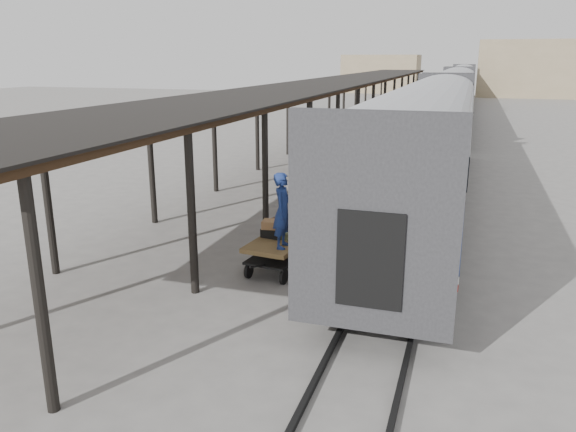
# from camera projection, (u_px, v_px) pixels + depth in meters

# --- Properties ---
(ground) EXTENTS (160.00, 160.00, 0.00)m
(ground) POSITION_uv_depth(u_px,v_px,m) (275.00, 270.00, 15.11)
(ground) COLOR slate
(ground) RESTS_ON ground
(train) EXTENTS (3.45, 76.01, 4.01)m
(train) POSITION_uv_depth(u_px,v_px,m) (453.00, 95.00, 44.37)
(train) COLOR silver
(train) RESTS_ON ground
(canopy) EXTENTS (4.90, 64.30, 4.15)m
(canopy) POSITION_uv_depth(u_px,v_px,m) (345.00, 81.00, 37.00)
(canopy) COLOR #422B19
(canopy) RESTS_ON ground
(rails) EXTENTS (1.54, 150.00, 0.12)m
(rails) POSITION_uv_depth(u_px,v_px,m) (451.00, 128.00, 45.27)
(rails) COLOR black
(rails) RESTS_ON ground
(building_far) EXTENTS (18.00, 10.00, 8.00)m
(building_far) POSITION_uv_depth(u_px,v_px,m) (543.00, 69.00, 81.29)
(building_far) COLOR tan
(building_far) RESTS_ON ground
(building_left) EXTENTS (12.00, 8.00, 6.00)m
(building_left) POSITION_uv_depth(u_px,v_px,m) (381.00, 74.00, 92.33)
(building_left) COLOR tan
(building_left) RESTS_ON ground
(baggage_cart) EXTENTS (1.52, 2.53, 0.86)m
(baggage_cart) POSITION_uv_depth(u_px,v_px,m) (282.00, 246.00, 15.01)
(baggage_cart) COLOR brown
(baggage_cart) RESTS_ON ground
(suitcase_stack) EXTENTS (1.30, 1.14, 0.46)m
(suitcase_stack) POSITION_uv_depth(u_px,v_px,m) (283.00, 228.00, 15.24)
(suitcase_stack) COLOR #3C3B3E
(suitcase_stack) RESTS_ON baggage_cart
(luggage_tug) EXTENTS (1.10, 1.48, 1.17)m
(luggage_tug) POSITION_uv_depth(u_px,v_px,m) (329.00, 158.00, 28.82)
(luggage_tug) COLOR maroon
(luggage_tug) RESTS_ON ground
(porter) EXTENTS (0.48, 0.71, 1.93)m
(porter) POSITION_uv_depth(u_px,v_px,m) (283.00, 211.00, 14.03)
(porter) COLOR navy
(porter) RESTS_ON baggage_cart
(pedestrian) EXTENTS (1.01, 0.74, 1.60)m
(pedestrian) POSITION_uv_depth(u_px,v_px,m) (320.00, 166.00, 25.45)
(pedestrian) COLOR black
(pedestrian) RESTS_ON ground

